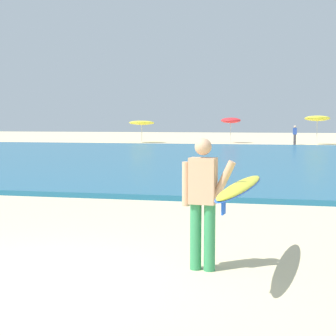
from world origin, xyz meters
TOP-DOWN VIEW (x-y plane):
  - ground_plane at (0.00, 0.00)m, footprint 160.00×160.00m
  - sea at (0.00, 20.44)m, footprint 120.00×28.00m
  - surfer_with_board at (2.20, 0.87)m, footprint 1.07×2.62m
  - beach_umbrella_0 at (-9.06, 38.78)m, footprint 2.27×2.29m
  - beach_umbrella_1 at (-1.18, 39.83)m, footprint 1.75×1.77m
  - beach_umbrella_2 at (6.07, 38.21)m, footprint 2.05×2.07m
  - beachgoer_near_row_left at (4.27, 37.39)m, footprint 0.32×0.20m

SIDE VIEW (x-z plane):
  - ground_plane at x=0.00m, z-range 0.00..0.00m
  - sea at x=0.00m, z-range 0.00..0.14m
  - beachgoer_near_row_left at x=4.27m, z-range 0.05..1.63m
  - surfer_with_board at x=2.20m, z-range 0.16..1.89m
  - beach_umbrella_0 at x=-9.06m, z-range 0.78..2.78m
  - beach_umbrella_1 at x=-1.18m, z-range 0.85..3.14m
  - beach_umbrella_2 at x=6.07m, z-range 0.94..3.37m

